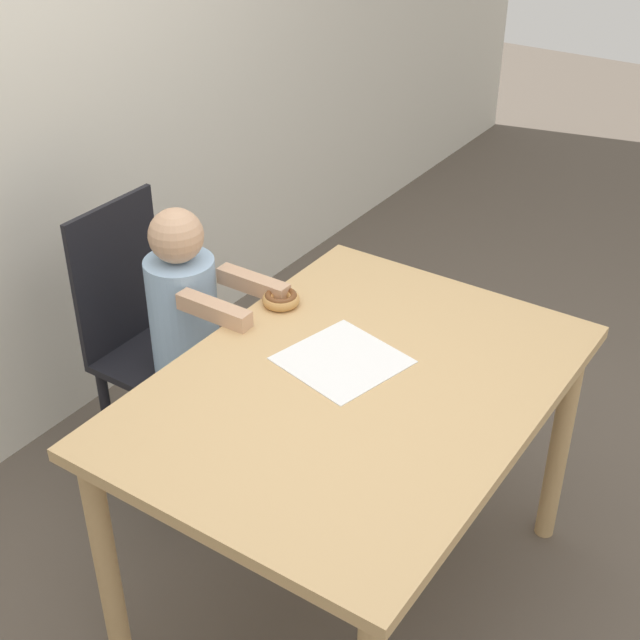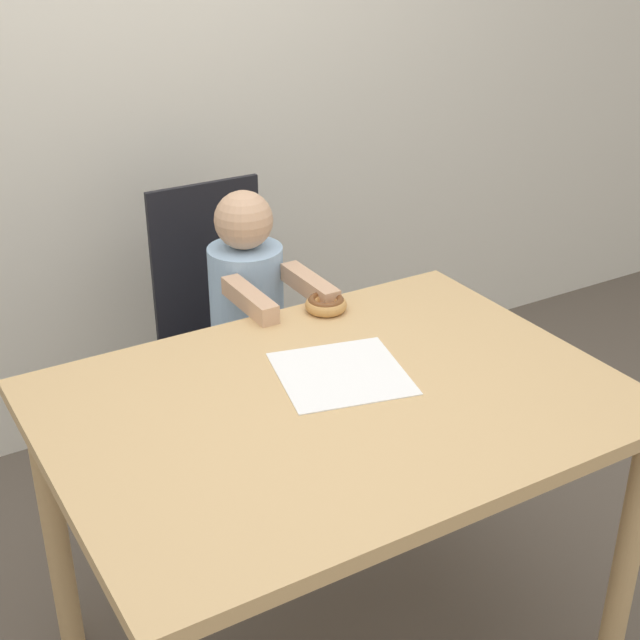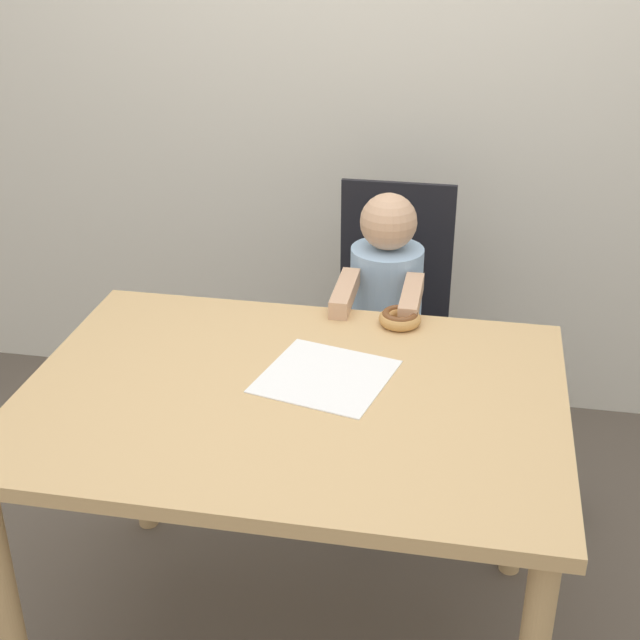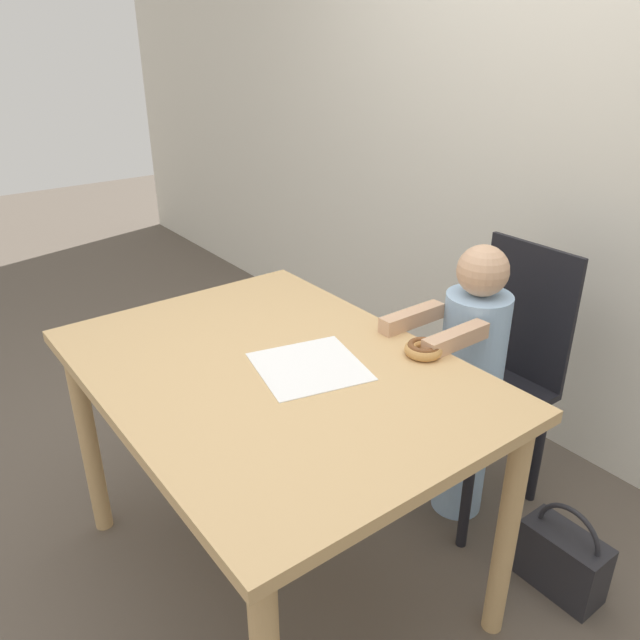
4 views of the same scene
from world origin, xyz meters
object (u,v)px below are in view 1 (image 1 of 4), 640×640
(donut, at_px, (281,298))
(chair, at_px, (158,349))
(child_figure, at_px, (189,352))
(handbag, at_px, (282,388))

(donut, bearing_deg, chair, 99.10)
(chair, distance_m, donut, 0.55)
(child_figure, distance_m, handbag, 0.62)
(child_figure, distance_m, donut, 0.42)
(child_figure, relative_size, handbag, 3.19)
(child_figure, bearing_deg, chair, 90.00)
(donut, bearing_deg, handbag, 37.47)
(chair, xyz_separation_m, child_figure, (0.00, -0.14, 0.04))
(chair, height_order, handbag, chair)
(handbag, bearing_deg, chair, 160.80)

